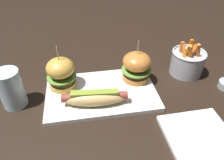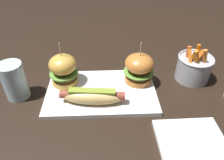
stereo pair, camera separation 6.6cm
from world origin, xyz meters
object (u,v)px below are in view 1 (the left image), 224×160
(slider_left, at_px, (61,73))
(fries_bucket, at_px, (187,62))
(slider_right, at_px, (136,66))
(hot_dog, at_px, (95,98))
(water_glass, at_px, (11,89))
(side_plate, at_px, (200,137))
(platter_main, at_px, (101,93))

(slider_left, height_order, fries_bucket, slider_left)
(slider_left, relative_size, slider_right, 1.03)
(slider_right, bearing_deg, hot_dog, -146.17)
(slider_right, relative_size, water_glass, 1.20)
(side_plate, distance_m, water_glass, 0.54)
(slider_right, height_order, fries_bucket, slider_right)
(slider_right, bearing_deg, water_glass, -172.73)
(slider_left, xyz_separation_m, slider_right, (0.25, -0.00, -0.00))
(slider_left, xyz_separation_m, fries_bucket, (0.44, 0.02, -0.02))
(fries_bucket, height_order, water_glass, fries_bucket)
(side_plate, bearing_deg, platter_main, 136.54)
(fries_bucket, distance_m, water_glass, 0.59)
(hot_dog, xyz_separation_m, slider_right, (0.15, 0.10, 0.03))
(hot_dog, xyz_separation_m, water_glass, (-0.24, 0.05, 0.02))
(slider_right, distance_m, water_glass, 0.39)
(slider_left, bearing_deg, fries_bucket, 2.90)
(platter_main, distance_m, slider_left, 0.14)
(slider_left, relative_size, fries_bucket, 1.10)
(water_glass, bearing_deg, side_plate, -23.39)
(platter_main, distance_m, water_glass, 0.27)
(hot_dog, bearing_deg, fries_bucket, 19.70)
(hot_dog, height_order, side_plate, hot_dog)
(water_glass, bearing_deg, fries_bucket, 7.06)
(fries_bucket, bearing_deg, water_glass, -172.94)
(fries_bucket, distance_m, side_plate, 0.30)
(slider_right, bearing_deg, platter_main, -159.58)
(platter_main, xyz_separation_m, hot_dog, (-0.03, -0.05, 0.03))
(side_plate, bearing_deg, water_glass, 156.61)
(slider_right, distance_m, fries_bucket, 0.20)
(fries_bucket, height_order, side_plate, fries_bucket)
(hot_dog, distance_m, slider_left, 0.14)
(platter_main, relative_size, slider_left, 2.37)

